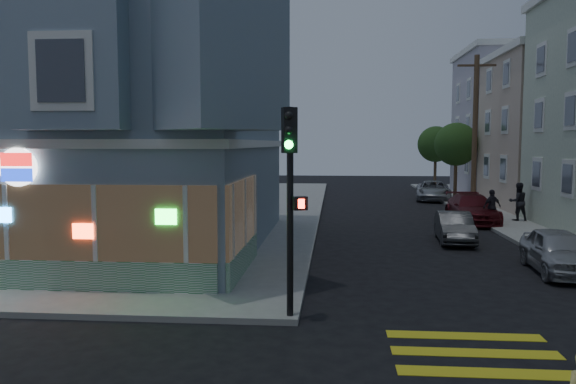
# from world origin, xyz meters

# --- Properties ---
(ground) EXTENTS (120.00, 120.00, 0.00)m
(ground) POSITION_xyz_m (0.00, 0.00, 0.00)
(ground) COLOR black
(ground) RESTS_ON ground
(sidewalk_nw) EXTENTS (33.00, 42.00, 0.15)m
(sidewalk_nw) POSITION_xyz_m (-13.50, 23.00, 0.07)
(sidewalk_nw) COLOR gray
(sidewalk_nw) RESTS_ON ground
(corner_building) EXTENTS (14.60, 14.60, 11.40)m
(corner_building) POSITION_xyz_m (-6.00, 10.98, 5.82)
(corner_building) COLOR gray
(corner_building) RESTS_ON sidewalk_nw
(row_house_d) EXTENTS (12.00, 8.60, 10.50)m
(row_house_d) POSITION_xyz_m (19.50, 34.00, 5.40)
(row_house_d) COLOR #AFA8B9
(row_house_d) RESTS_ON sidewalk_ne
(utility_pole) EXTENTS (2.20, 0.30, 9.00)m
(utility_pole) POSITION_xyz_m (12.00, 24.00, 4.80)
(utility_pole) COLOR #4C3826
(utility_pole) RESTS_ON sidewalk_ne
(street_tree_near) EXTENTS (3.00, 3.00, 5.30)m
(street_tree_near) POSITION_xyz_m (12.20, 30.00, 3.94)
(street_tree_near) COLOR #4C3826
(street_tree_near) RESTS_ON sidewalk_ne
(street_tree_far) EXTENTS (3.00, 3.00, 5.30)m
(street_tree_far) POSITION_xyz_m (12.20, 38.00, 3.94)
(street_tree_far) COLOR #4C3826
(street_tree_far) RESTS_ON sidewalk_ne
(pedestrian_a) EXTENTS (1.01, 0.84, 1.90)m
(pedestrian_a) POSITION_xyz_m (12.96, 18.80, 1.10)
(pedestrian_a) COLOR black
(pedestrian_a) RESTS_ON sidewalk_ne
(pedestrian_b) EXTENTS (1.06, 0.78, 1.67)m
(pedestrian_b) POSITION_xyz_m (11.30, 17.37, 0.98)
(pedestrian_b) COLOR #24232B
(pedestrian_b) RESTS_ON sidewalk_ne
(parked_car_a) EXTENTS (1.90, 4.14, 1.37)m
(parked_car_a) POSITION_xyz_m (10.70, 7.73, 0.69)
(parked_car_a) COLOR #AAADB2
(parked_car_a) RESTS_ON ground
(parked_car_b) EXTENTS (1.56, 3.81, 1.23)m
(parked_car_b) POSITION_xyz_m (8.64, 13.01, 0.61)
(parked_car_b) COLOR #36393B
(parked_car_b) RESTS_ON ground
(parked_car_c) EXTENTS (2.02, 4.97, 1.44)m
(parked_car_c) POSITION_xyz_m (10.70, 18.75, 0.72)
(parked_car_c) COLOR #541319
(parked_car_c) RESTS_ON ground
(parked_car_d) EXTENTS (2.94, 5.24, 1.38)m
(parked_car_d) POSITION_xyz_m (10.70, 30.06, 0.69)
(parked_car_d) COLOR #A1A4AB
(parked_car_d) RESTS_ON ground
(traffic_signal) EXTENTS (0.59, 0.52, 4.66)m
(traffic_signal) POSITION_xyz_m (2.82, 2.18, 3.30)
(traffic_signal) COLOR black
(traffic_signal) RESTS_ON sidewalk_nw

